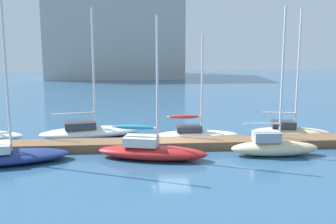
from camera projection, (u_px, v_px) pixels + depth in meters
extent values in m
plane|color=#2D567A|center=(170.00, 148.00, 26.86)|extent=(120.00, 120.00, 0.00)
cube|color=brown|center=(170.00, 144.00, 26.81)|extent=(29.17, 1.80, 0.54)
ellipsoid|color=navy|center=(5.00, 157.00, 23.55)|extent=(7.41, 3.77, 0.72)
cylinder|color=silver|center=(5.00, 63.00, 22.70)|extent=(0.14, 0.14, 9.86)
ellipsoid|color=white|center=(90.00, 132.00, 29.71)|extent=(7.40, 3.62, 0.73)
cube|color=#333842|center=(80.00, 125.00, 29.41)|extent=(2.40, 1.98, 0.47)
cylinder|color=silver|center=(93.00, 69.00, 28.99)|extent=(0.14, 0.14, 8.29)
cylinder|color=silver|center=(73.00, 114.00, 29.15)|extent=(2.94, 0.69, 0.11)
ellipsoid|color=#B21E1E|center=(152.00, 152.00, 24.37)|extent=(6.74, 3.31, 0.82)
cube|color=silver|center=(141.00, 141.00, 24.35)|extent=(2.19, 1.72, 0.53)
cylinder|color=silver|center=(157.00, 82.00, 23.58)|extent=(0.14, 0.14, 7.44)
cylinder|color=silver|center=(134.00, 127.00, 24.26)|extent=(2.67, 0.74, 0.11)
ellipsoid|color=teal|center=(134.00, 127.00, 24.26)|extent=(2.47, 0.92, 0.28)
ellipsoid|color=white|center=(197.00, 135.00, 29.16)|extent=(5.84, 1.83, 0.59)
cube|color=#333842|center=(189.00, 128.00, 29.05)|extent=(1.77, 1.22, 0.39)
cylinder|color=silver|center=(202.00, 83.00, 28.53)|extent=(0.13, 0.13, 6.64)
cylinder|color=silver|center=(184.00, 117.00, 28.88)|extent=(2.44, 0.17, 0.11)
ellipsoid|color=#B72D28|center=(184.00, 117.00, 28.88)|extent=(2.20, 0.42, 0.28)
ellipsoid|color=beige|center=(275.00, 148.00, 25.10)|extent=(5.31, 1.65, 0.90)
cube|color=#9EA3AD|center=(266.00, 136.00, 24.94)|extent=(1.61, 1.09, 0.59)
cylinder|color=silver|center=(282.00, 75.00, 24.32)|extent=(0.13, 0.13, 7.90)
cylinder|color=silver|center=(262.00, 124.00, 24.78)|extent=(2.21, 0.17, 0.11)
ellipsoid|color=beige|center=(291.00, 132.00, 29.65)|extent=(5.67, 2.67, 0.72)
cube|color=#333842|center=(283.00, 124.00, 29.60)|extent=(1.83, 1.46, 0.47)
cylinder|color=silver|center=(298.00, 69.00, 28.82)|extent=(0.13, 0.13, 8.25)
cylinder|color=silver|center=(279.00, 113.00, 29.49)|extent=(2.27, 0.53, 0.11)
cube|color=#ADA89E|center=(116.00, 36.00, 73.03)|extent=(22.92, 13.14, 14.05)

